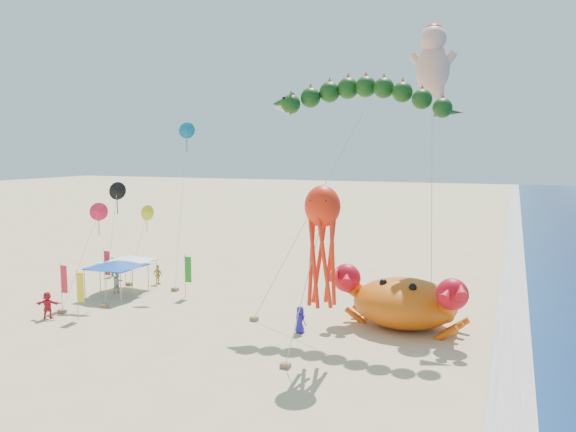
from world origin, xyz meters
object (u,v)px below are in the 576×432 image
(cherub_kite, at_px, (433,60))
(canopy_white, at_px, (128,259))
(crab_inflatable, at_px, (404,301))
(octopus_kite, at_px, (322,237))
(canopy_blue, at_px, (116,264))
(dragon_kite, at_px, (361,103))

(cherub_kite, height_order, canopy_white, cherub_kite)
(crab_inflatable, relative_size, octopus_kite, 0.94)
(crab_inflatable, bearing_deg, canopy_blue, -178.72)
(octopus_kite, distance_m, canopy_blue, 19.77)
(cherub_kite, bearing_deg, dragon_kite, -121.33)
(octopus_kite, bearing_deg, canopy_white, 155.40)
(octopus_kite, bearing_deg, canopy_blue, 160.13)
(cherub_kite, xyz_separation_m, canopy_blue, (-21.42, -7.79, -14.59))
(cherub_kite, bearing_deg, canopy_blue, -160.02)
(crab_inflatable, height_order, dragon_kite, dragon_kite)
(cherub_kite, bearing_deg, canopy_white, -165.12)
(crab_inflatable, bearing_deg, cherub_kite, 87.94)
(canopy_white, bearing_deg, crab_inflatable, -3.97)
(crab_inflatable, bearing_deg, octopus_kite, -112.73)
(crab_inflatable, xyz_separation_m, canopy_white, (-21.63, 1.50, 0.79))
(canopy_blue, distance_m, canopy_white, 2.03)
(dragon_kite, relative_size, canopy_white, 4.21)
(cherub_kite, bearing_deg, octopus_kite, -102.62)
(crab_inflatable, distance_m, dragon_kite, 12.65)
(cherub_kite, distance_m, octopus_kite, 18.12)
(canopy_blue, height_order, canopy_white, same)
(crab_inflatable, height_order, octopus_kite, octopus_kite)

